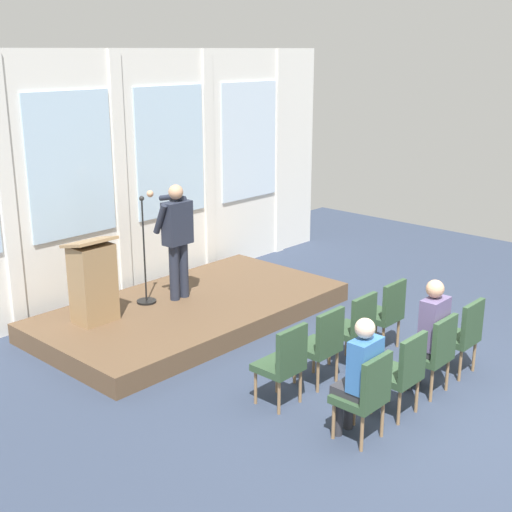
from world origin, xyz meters
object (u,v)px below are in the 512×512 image
chair_r0_c0 (284,361)px  lectern (93,281)px  chair_r0_c1 (322,342)px  chair_r1_c3 (462,332)px  speaker (177,233)px  chair_r0_c3 (386,311)px  chair_r1_c0 (366,392)px  chair_r1_c1 (402,370)px  mic_stand (146,280)px  chair_r0_c2 (356,325)px  chair_r1_c2 (434,350)px  audience_r1_c2 (429,330)px  audience_r1_c0 (360,372)px

chair_r0_c0 → lectern: bearing=96.3°
chair_r0_c1 → chair_r1_c3: size_ratio=1.00×
speaker → chair_r0_c3: bearing=-70.5°
chair_r0_c1 → chair_r1_c0: size_ratio=1.00×
chair_r1_c1 → lectern: bearing=103.9°
speaker → mic_stand: bearing=156.1°
chair_r1_c3 → speaker: bearing=104.5°
chair_r0_c2 → chair_r1_c2: size_ratio=1.00×
chair_r0_c2 → audience_r1_c2: (-0.00, -0.98, 0.21)m
chair_r0_c2 → audience_r1_c2: audience_r1_c2 is taller
chair_r0_c3 → chair_r1_c0: same height
lectern → chair_r0_c1: lectern is taller
chair_r0_c0 → audience_r1_c0: bearing=-90.0°
chair_r1_c3 → chair_r0_c0: bearing=152.4°
chair_r1_c2 → audience_r1_c0: bearing=176.5°
speaker → audience_r1_c0: 4.01m
chair_r1_c1 → chair_r0_c1: bearing=90.0°
chair_r1_c3 → mic_stand: bearing=109.5°
speaker → chair_r1_c2: bearing=-85.0°
mic_stand → chair_r1_c2: size_ratio=1.65×
chair_r0_c1 → chair_r0_c2: 0.68m
chair_r0_c0 → chair_r1_c3: (2.03, -1.06, 0.00)m
speaker → chair_r0_c1: size_ratio=1.78×
chair_r1_c1 → chair_r0_c3: bearing=38.1°
chair_r1_c2 → chair_r1_c3: 0.68m
speaker → chair_r1_c2: (0.34, -3.93, -0.71)m
lectern → speaker: bearing=-6.2°
mic_stand → audience_r1_c2: mic_stand is taller
mic_stand → chair_r1_c2: mic_stand is taller
lectern → chair_r0_c3: (2.36, -3.02, -0.29)m
mic_stand → chair_r1_c3: mic_stand is taller
lectern → chair_r1_c2: bearing=-67.5°
chair_r1_c0 → chair_r1_c2: same height
chair_r0_c3 → chair_r1_c3: size_ratio=1.00×
chair_r0_c0 → chair_r1_c3: size_ratio=1.00×
audience_r1_c0 → lectern: bearing=94.8°
lectern → chair_r1_c1: lectern is taller
chair_r0_c3 → chair_r1_c1: same height
chair_r1_c1 → chair_r0_c0: bearing=122.5°
mic_stand → chair_r0_c2: mic_stand is taller
mic_stand → chair_r0_c0: 3.12m
chair_r0_c1 → mic_stand: bearing=92.0°
chair_r1_c1 → speaker: bearing=85.1°
mic_stand → chair_r1_c1: (0.11, -4.13, -0.08)m
lectern → chair_r1_c3: 4.72m
chair_r0_c3 → audience_r1_c2: bearing=-124.6°
speaker → mic_stand: size_ratio=1.08×
chair_r1_c0 → chair_r1_c1: same height
chair_r0_c3 → audience_r1_c2: 1.21m
speaker → chair_r1_c1: (-0.34, -3.93, -0.71)m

